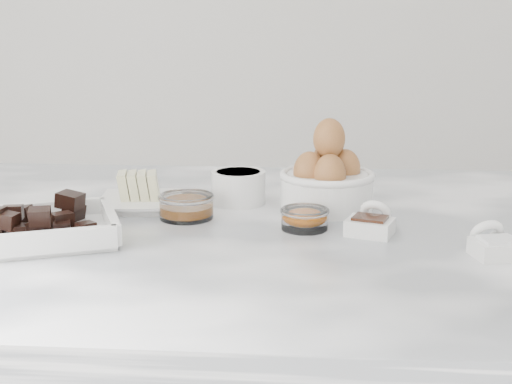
% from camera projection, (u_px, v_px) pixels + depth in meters
% --- Properties ---
extents(marble_slab, '(1.20, 0.80, 0.04)m').
position_uv_depth(marble_slab, '(240.00, 237.00, 1.02)').
color(marble_slab, white).
rests_on(marble_slab, cabinet).
extents(chocolate_dish, '(0.25, 0.23, 0.06)m').
position_uv_depth(chocolate_dish, '(34.00, 224.00, 0.93)').
color(chocolate_dish, white).
rests_on(chocolate_dish, marble_slab).
extents(butter_plate, '(0.14, 0.14, 0.05)m').
position_uv_depth(butter_plate, '(141.00, 195.00, 1.10)').
color(butter_plate, white).
rests_on(butter_plate, marble_slab).
extents(sugar_ramekin, '(0.09, 0.09, 0.05)m').
position_uv_depth(sugar_ramekin, '(238.00, 186.00, 1.12)').
color(sugar_ramekin, white).
rests_on(sugar_ramekin, marble_slab).
extents(egg_bowl, '(0.15, 0.15, 0.14)m').
position_uv_depth(egg_bowl, '(327.00, 180.00, 1.08)').
color(egg_bowl, white).
rests_on(egg_bowl, marble_slab).
extents(honey_bowl, '(0.08, 0.08, 0.04)m').
position_uv_depth(honey_bowl, '(186.00, 206.00, 1.04)').
color(honey_bowl, white).
rests_on(honey_bowl, marble_slab).
extents(zest_bowl, '(0.07, 0.07, 0.03)m').
position_uv_depth(zest_bowl, '(305.00, 218.00, 0.99)').
color(zest_bowl, white).
rests_on(zest_bowl, marble_slab).
extents(vanilla_spoon, '(0.07, 0.09, 0.05)m').
position_uv_depth(vanilla_spoon, '(371.00, 223.00, 0.97)').
color(vanilla_spoon, white).
rests_on(vanilla_spoon, marble_slab).
extents(salt_spoon, '(0.07, 0.08, 0.04)m').
position_uv_depth(salt_spoon, '(495.00, 244.00, 0.88)').
color(salt_spoon, white).
rests_on(salt_spoon, marble_slab).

